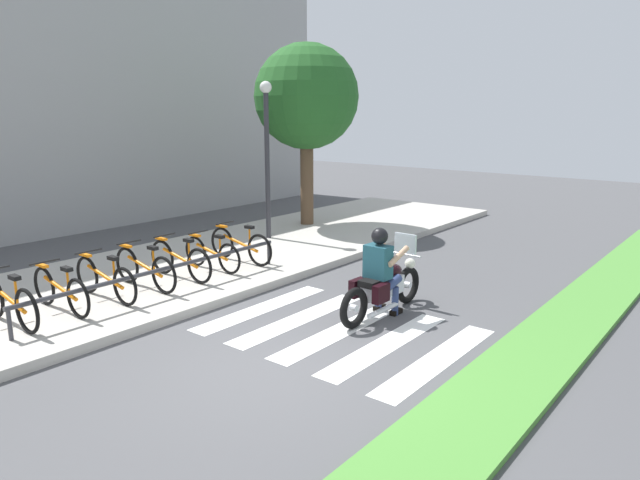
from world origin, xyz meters
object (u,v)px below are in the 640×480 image
bicycle_4 (180,260)px  bike_rack (164,270)px  bicycle_0 (9,302)px  bicycle_5 (212,253)px  rider (381,266)px  bicycle_6 (240,245)px  bicycle_1 (60,290)px  bicycle_3 (145,269)px  street_lamp (267,146)px  bicycle_2 (105,279)px  tree_near_rack (306,98)px  motorcycle (383,287)px

bicycle_4 → bike_rack: size_ratio=0.33×
bike_rack → bicycle_0: bearing=166.3°
bicycle_4 → bicycle_5: bicycle_4 is taller
rider → bicycle_6: rider is taller
bicycle_0 → bicycle_4: bearing=0.0°
bicycle_0 → bicycle_6: (4.53, 0.00, -0.00)m
bicycle_1 → bicycle_3: (1.51, -0.00, 0.02)m
bicycle_0 → bicycle_5: size_ratio=1.09×
bicycle_0 → bicycle_4: (3.02, 0.00, -0.00)m
bicycle_3 → street_lamp: size_ratio=0.44×
bicycle_6 → street_lamp: 3.00m
bicycle_1 → bike_rack: (1.51, -0.55, 0.08)m
bicycle_1 → bicycle_2: size_ratio=0.94×
bicycle_1 → bicycle_2: (0.76, -0.00, 0.01)m
bicycle_2 → street_lamp: size_ratio=0.45×
bicycle_1 → rider: bearing=-48.8°
bicycle_2 → bike_rack: size_ratio=0.34×
rider → bike_rack: size_ratio=0.28×
bicycle_5 → bicycle_6: bearing=-0.1°
bicycle_1 → bicycle_6: 3.78m
tree_near_rack → bicycle_6: bearing=-158.5°
bike_rack → street_lamp: (4.32, 1.72, 1.79)m
motorcycle → bicycle_0: (-4.09, 3.72, 0.05)m
bike_rack → rider: bearing=-61.1°
bike_rack → bicycle_2: bearing=143.7°
street_lamp → rider: bearing=-117.8°
bicycle_0 → bicycle_2: 1.51m
street_lamp → motorcycle: bearing=-117.1°
bicycle_0 → bicycle_4: size_ratio=1.00×
bicycle_2 → tree_near_rack: 7.79m
rider → bicycle_4: 3.85m
bicycle_2 → bicycle_3: 0.76m
bicycle_0 → bicycle_1: bearing=0.0°
rider → bicycle_0: size_ratio=0.84×
bicycle_4 → bike_rack: bicycle_4 is taller
street_lamp → bicycle_0: bearing=-169.9°
bicycle_1 → street_lamp: size_ratio=0.42×
motorcycle → rider: rider is taller
bicycle_6 → tree_near_rack: (3.99, 1.57, 2.99)m
street_lamp → bicycle_4: bearing=-161.8°
bicycle_2 → bicycle_5: 2.27m
bicycle_4 → bike_rack: 0.94m
bicycle_3 → street_lamp: street_lamp is taller
bicycle_0 → bicycle_2: bicycle_0 is taller
bicycle_0 → bicycle_3: bicycle_0 is taller
tree_near_rack → bicycle_5: bearing=-161.7°
rider → bicycle_2: bearing=123.9°
rider → tree_near_rack: size_ratio=0.29×
bike_rack → bicycle_1: bearing=159.8°
bike_rack → motorcycle: bearing=-60.1°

